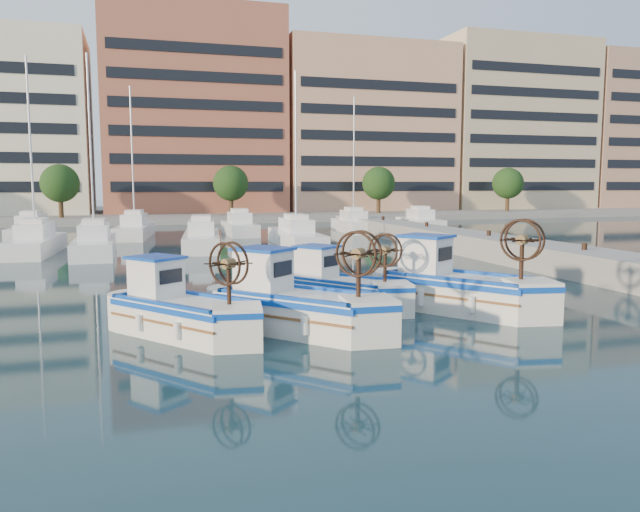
{
  "coord_description": "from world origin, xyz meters",
  "views": [
    {
      "loc": [
        -6.47,
        -17.51,
        4.2
      ],
      "look_at": [
        0.08,
        4.62,
        1.5
      ],
      "focal_mm": 35.0,
      "sensor_mm": 36.0,
      "label": 1
    }
  ],
  "objects_px": {
    "fishing_boat_b": "(295,303)",
    "fishing_boat_d": "(456,285)",
    "fishing_boat_c": "(339,287)",
    "fishing_boat_a": "(181,309)"
  },
  "relations": [
    {
      "from": "fishing_boat_a",
      "to": "fishing_boat_d",
      "type": "xyz_separation_m",
      "value": [
        8.94,
        0.85,
        0.11
      ]
    },
    {
      "from": "fishing_boat_b",
      "to": "fishing_boat_d",
      "type": "xyz_separation_m",
      "value": [
        5.8,
        1.29,
        0.04
      ]
    },
    {
      "from": "fishing_boat_c",
      "to": "fishing_boat_d",
      "type": "distance_m",
      "value": 3.88
    },
    {
      "from": "fishing_boat_b",
      "to": "fishing_boat_d",
      "type": "bearing_deg",
      "value": -28.95
    },
    {
      "from": "fishing_boat_c",
      "to": "fishing_boat_a",
      "type": "bearing_deg",
      "value": 168.9
    },
    {
      "from": "fishing_boat_c",
      "to": "fishing_boat_d",
      "type": "xyz_separation_m",
      "value": [
        3.51,
        -1.64,
        0.14
      ]
    },
    {
      "from": "fishing_boat_d",
      "to": "fishing_boat_c",
      "type": "bearing_deg",
      "value": 120.15
    },
    {
      "from": "fishing_boat_a",
      "to": "fishing_boat_d",
      "type": "bearing_deg",
      "value": -31.55
    },
    {
      "from": "fishing_boat_b",
      "to": "fishing_boat_c",
      "type": "xyz_separation_m",
      "value": [
        2.3,
        2.93,
        -0.1
      ]
    },
    {
      "from": "fishing_boat_a",
      "to": "fishing_boat_c",
      "type": "height_order",
      "value": "fishing_boat_a"
    }
  ]
}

